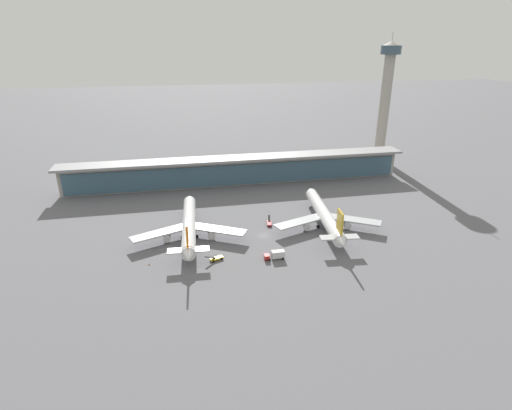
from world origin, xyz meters
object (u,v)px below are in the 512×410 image
Objects in this scene: airliner_left_stand at (189,226)px; service_truck_under_wing_red at (276,255)px; airliner_centre_stand at (325,215)px; service_truck_mid_apron_yellow at (216,258)px; control_tower at (386,94)px; service_truck_near_nose_red at (269,223)px; safety_cone_alpha at (149,264)px.

service_truck_under_wing_red is (29.25, -23.86, -3.21)m from airliner_left_stand.
airliner_centre_stand reaches higher than service_truck_mid_apron_yellow.
service_truck_under_wing_red is 0.09× the size of control_tower.
service_truck_near_nose_red is (-22.21, 6.06, -4.09)m from airliner_centre_stand.
service_truck_near_nose_red reaches higher than safety_cone_alpha.
airliner_centre_stand is 73.15m from safety_cone_alpha.
control_tower is (71.42, 90.73, 37.05)m from airliner_centre_stand.
service_truck_mid_apron_yellow is (-21.04, 3.28, -0.88)m from service_truck_under_wing_red.
service_truck_mid_apron_yellow is (-47.62, -19.25, -4.09)m from airliner_centre_stand.
control_tower is 110.14× the size of safety_cone_alpha.
airliner_left_stand is 34.20m from service_truck_near_nose_red.
control_tower is at bearing 42.73° from service_truck_mid_apron_yellow.
safety_cone_alpha is at bearing 173.98° from service_truck_under_wing_red.
airliner_centre_stand is 8.52× the size of service_truck_mid_apron_yellow.
service_truck_under_wing_red is 21.31m from service_truck_mid_apron_yellow.
service_truck_near_nose_red is at bearing 81.31° from service_truck_under_wing_red.
service_truck_under_wing_red reaches higher than service_truck_mid_apron_yellow.
safety_cone_alpha is at bearing -127.91° from airliner_left_stand.
control_tower reaches higher than safety_cone_alpha.
control_tower reaches higher than service_truck_mid_apron_yellow.
service_truck_near_nose_red is at bearing 26.23° from safety_cone_alpha.
airliner_left_stand is at bearing 111.77° from service_truck_mid_apron_yellow.
airliner_left_stand is at bearing -171.98° from service_truck_near_nose_red.
airliner_left_stand is 8.53× the size of service_truck_mid_apron_yellow.
airliner_left_stand is 24.75m from safety_cone_alpha.
airliner_centre_stand is 8.42× the size of service_truck_near_nose_red.
control_tower is at bearing 42.12° from service_truck_near_nose_red.
service_truck_mid_apron_yellow reaches higher than safety_cone_alpha.
service_truck_near_nose_red is 0.09× the size of control_tower.
safety_cone_alpha is (-44.20, 4.66, -1.37)m from service_truck_under_wing_red.
airliner_left_stand is at bearing 52.09° from safety_cone_alpha.
airliner_centre_stand reaches higher than service_truck_near_nose_red.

